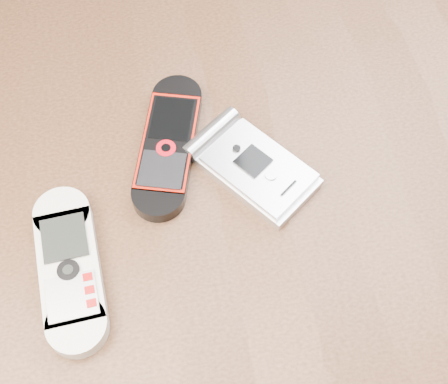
# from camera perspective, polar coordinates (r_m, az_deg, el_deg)

# --- Properties ---
(table) EXTENTS (1.20, 0.80, 0.75)m
(table) POSITION_cam_1_polar(r_m,az_deg,el_deg) (0.63, -0.45, -5.21)
(table) COLOR black
(table) RESTS_ON ground
(nokia_white) EXTENTS (0.06, 0.15, 0.02)m
(nokia_white) POSITION_cam_1_polar(r_m,az_deg,el_deg) (0.52, -13.94, -6.74)
(nokia_white) COLOR beige
(nokia_white) RESTS_ON table
(nokia_black_red) EXTENTS (0.09, 0.16, 0.02)m
(nokia_black_red) POSITION_cam_1_polar(r_m,az_deg,el_deg) (0.56, -5.12, 4.37)
(nokia_black_red) COLOR black
(nokia_black_red) RESTS_ON table
(motorola_razr) EXTENTS (0.12, 0.13, 0.02)m
(motorola_razr) POSITION_cam_1_polar(r_m,az_deg,el_deg) (0.54, 2.90, 2.23)
(motorola_razr) COLOR silver
(motorola_razr) RESTS_ON table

